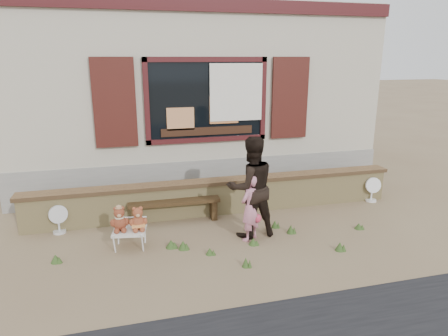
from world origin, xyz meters
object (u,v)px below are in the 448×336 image
object	(u,v)px
teddy_bear_left	(119,218)
bench	(174,205)
folding_chair	(130,231)
child	(250,207)
adult	(251,187)
teddy_bear_right	(138,218)

from	to	relation	value
teddy_bear_left	bench	bearing A→B (deg)	50.69
folding_chair	child	world-z (taller)	child
bench	adult	world-z (taller)	adult
teddy_bear_left	teddy_bear_right	bearing A→B (deg)	-0.00
bench	folding_chair	distance (m)	1.19
bench	child	world-z (taller)	child
adult	teddy_bear_right	bearing A→B (deg)	-5.20
teddy_bear_left	child	distance (m)	2.06
folding_chair	teddy_bear_right	distance (m)	0.26
bench	child	distance (m)	1.54
bench	adult	size ratio (longest dim) A/B	0.97
folding_chair	teddy_bear_right	size ratio (longest dim) A/B	1.48
teddy_bear_left	adult	size ratio (longest dim) A/B	0.23
child	adult	bearing A→B (deg)	-148.25
folding_chair	teddy_bear_left	bearing A→B (deg)	180.00
teddy_bear_left	folding_chair	bearing A→B (deg)	-0.00
teddy_bear_right	child	xyz separation A→B (m)	(1.77, -0.18, 0.06)
folding_chair	child	xyz separation A→B (m)	(1.91, -0.20, 0.28)
teddy_bear_left	adult	xyz separation A→B (m)	(2.11, -0.06, 0.34)
teddy_bear_left	teddy_bear_right	world-z (taller)	teddy_bear_left
bench	teddy_bear_right	distance (m)	1.13
teddy_bear_left	child	size ratio (longest dim) A/B	0.35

